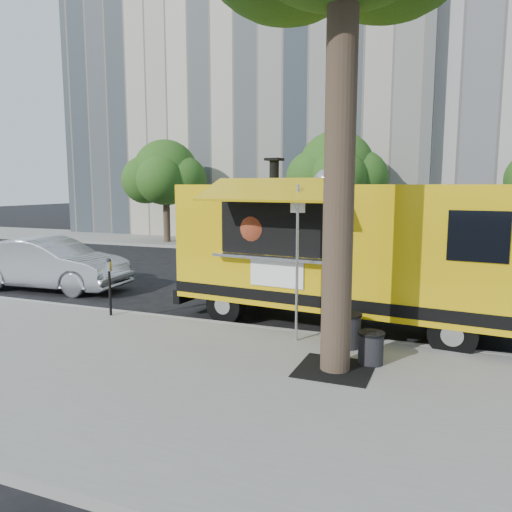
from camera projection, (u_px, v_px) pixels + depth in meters
The scene contains 14 objects.
ground at pixel (253, 320), 11.69m from camera, with size 120.00×120.00×0.00m, color black.
sidewalk at pixel (158, 377), 8.01m from camera, with size 60.00×6.00×0.15m, color gray.
curb at pixel (236, 327), 10.83m from camera, with size 60.00×0.14×0.16m, color #999993.
far_sidewalk at pixel (359, 249), 24.08m from camera, with size 60.00×5.00×0.15m, color gray.
building_left at pixel (267, 51), 33.17m from camera, with size 22.00×14.00×24.00m, color #AEA391.
tree_well at pixel (335, 369), 8.14m from camera, with size 1.20×1.20×0.02m, color black.
far_tree_a at pixel (166, 173), 26.16m from camera, with size 3.42×3.42×5.36m.
far_tree_b at pixel (336, 170), 23.19m from camera, with size 3.60×3.60×5.50m.
sign_post at pixel (297, 254), 9.44m from camera, with size 0.28×0.06×3.00m.
parking_meter at pixel (109, 280), 11.43m from camera, with size 0.11×0.11×1.33m.
food_truck at pixel (340, 249), 10.96m from camera, with size 7.72×3.86×3.73m.
sedan at pixel (50, 264), 15.01m from camera, with size 1.66×4.76×1.57m, color #B6B8BE.
trash_bin_left at pixel (347, 329), 9.23m from camera, with size 0.53×0.53×0.64m.
trash_bin_right at pixel (371, 347), 8.37m from camera, with size 0.46×0.46×0.55m.
Camera 1 is at (4.32, -10.51, 3.13)m, focal length 35.00 mm.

